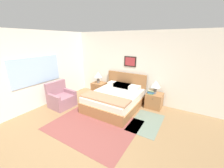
% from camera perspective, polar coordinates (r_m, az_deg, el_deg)
% --- Properties ---
extents(ground_plane, '(16.00, 16.00, 0.00)m').
position_cam_1_polar(ground_plane, '(3.51, -16.52, -23.92)').
color(ground_plane, olive).
extents(wall_back, '(7.27, 0.09, 2.60)m').
position_cam_1_polar(wall_back, '(5.36, 7.93, 7.16)').
color(wall_back, silver).
rests_on(wall_back, ground_plane).
extents(wall_left, '(0.08, 5.56, 2.60)m').
position_cam_1_polar(wall_left, '(5.64, -23.34, 6.38)').
color(wall_left, silver).
rests_on(wall_left, ground_plane).
extents(area_rug_main, '(2.35, 1.85, 0.01)m').
position_cam_1_polar(area_rug_main, '(4.07, -7.59, -16.53)').
color(area_rug_main, brown).
rests_on(area_rug_main, ground_plane).
extents(area_rug_bedside, '(0.80, 1.30, 0.01)m').
position_cam_1_polar(area_rug_bedside, '(4.27, 14.02, -15.16)').
color(area_rug_bedside, slate).
rests_on(area_rug_bedside, ground_plane).
extents(bed, '(1.61, 1.91, 1.07)m').
position_cam_1_polar(bed, '(4.86, 1.26, -6.19)').
color(bed, '#936038').
rests_on(bed, ground_plane).
extents(armchair, '(0.75, 0.80, 0.89)m').
position_cam_1_polar(armchair, '(5.25, -20.36, -5.68)').
color(armchair, '#8E606B').
rests_on(armchair, ground_plane).
extents(nightstand_near_window, '(0.54, 0.51, 0.52)m').
position_cam_1_polar(nightstand_near_window, '(6.01, -5.39, -1.82)').
color(nightstand_near_window, '#936038').
rests_on(nightstand_near_window, ground_plane).
extents(nightstand_by_door, '(0.54, 0.51, 0.52)m').
position_cam_1_polar(nightstand_by_door, '(5.07, 17.10, -6.54)').
color(nightstand_by_door, '#936038').
rests_on(nightstand_by_door, ground_plane).
extents(table_lamp_near_window, '(0.33, 0.33, 0.48)m').
position_cam_1_polar(table_lamp_near_window, '(5.82, -5.80, 3.67)').
color(table_lamp_near_window, slate).
rests_on(table_lamp_near_window, nightstand_near_window).
extents(table_lamp_by_door, '(0.33, 0.33, 0.48)m').
position_cam_1_polar(table_lamp_by_door, '(4.83, 17.67, -0.17)').
color(table_lamp_by_door, slate).
rests_on(table_lamp_by_door, nightstand_by_door).
extents(book_thick_bottom, '(0.22, 0.29, 0.03)m').
position_cam_1_polar(book_thick_bottom, '(4.94, 15.90, -3.57)').
color(book_thick_bottom, '#4C7551').
rests_on(book_thick_bottom, nightstand_by_door).
extents(book_hardcover_middle, '(0.23, 0.23, 0.04)m').
position_cam_1_polar(book_hardcover_middle, '(4.93, 15.93, -3.18)').
color(book_hardcover_middle, '#335693').
rests_on(book_hardcover_middle, book_thick_bottom).
extents(book_novel_upper, '(0.20, 0.21, 0.04)m').
position_cam_1_polar(book_novel_upper, '(4.91, 15.97, -2.74)').
color(book_novel_upper, '#4C7551').
rests_on(book_novel_upper, book_hardcover_middle).
extents(book_slim_near_top, '(0.21, 0.23, 0.03)m').
position_cam_1_polar(book_slim_near_top, '(4.90, 16.01, -2.39)').
color(book_slim_near_top, beige).
rests_on(book_slim_near_top, book_novel_upper).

